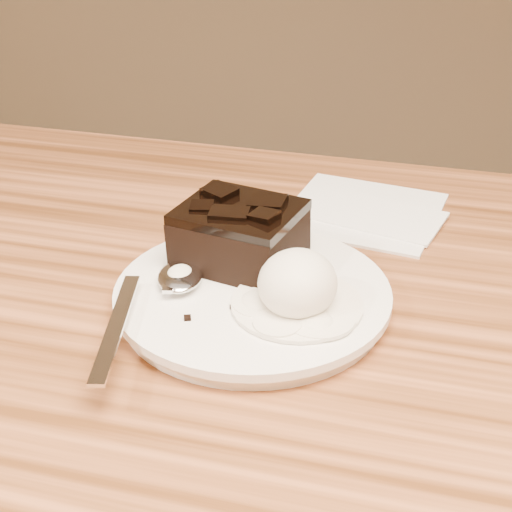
% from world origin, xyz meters
% --- Properties ---
extents(plate, '(0.21, 0.21, 0.02)m').
position_xyz_m(plate, '(-0.11, 0.08, 0.76)').
color(plate, white).
rests_on(plate, dining_table).
extents(brownie, '(0.10, 0.09, 0.04)m').
position_xyz_m(brownie, '(-0.13, 0.12, 0.79)').
color(brownie, black).
rests_on(brownie, plate).
extents(ice_cream_scoop, '(0.06, 0.06, 0.05)m').
position_xyz_m(ice_cream_scoop, '(-0.07, 0.06, 0.79)').
color(ice_cream_scoop, silver).
rests_on(ice_cream_scoop, plate).
extents(melt_puddle, '(0.10, 0.10, 0.00)m').
position_xyz_m(melt_puddle, '(-0.07, 0.06, 0.77)').
color(melt_puddle, white).
rests_on(melt_puddle, plate).
extents(spoon, '(0.08, 0.19, 0.01)m').
position_xyz_m(spoon, '(-0.16, 0.07, 0.77)').
color(spoon, silver).
rests_on(spoon, plate).
extents(napkin, '(0.15, 0.15, 0.01)m').
position_xyz_m(napkin, '(-0.05, 0.26, 0.75)').
color(napkin, white).
rests_on(napkin, dining_table).
extents(crumb_a, '(0.01, 0.01, 0.00)m').
position_xyz_m(crumb_a, '(-0.08, 0.05, 0.77)').
color(crumb_a, black).
rests_on(crumb_a, plate).
extents(crumb_b, '(0.01, 0.01, 0.00)m').
position_xyz_m(crumb_b, '(-0.14, 0.03, 0.77)').
color(crumb_b, black).
rests_on(crumb_b, plate).
extents(crumb_c, '(0.01, 0.01, 0.00)m').
position_xyz_m(crumb_c, '(-0.11, 0.05, 0.77)').
color(crumb_c, black).
rests_on(crumb_c, plate).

